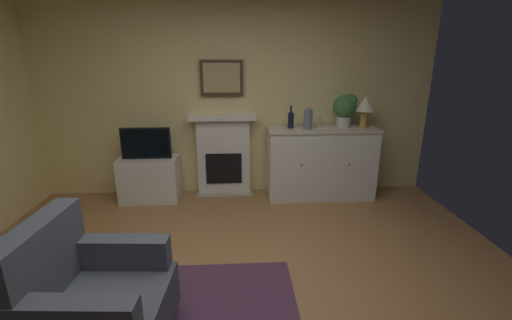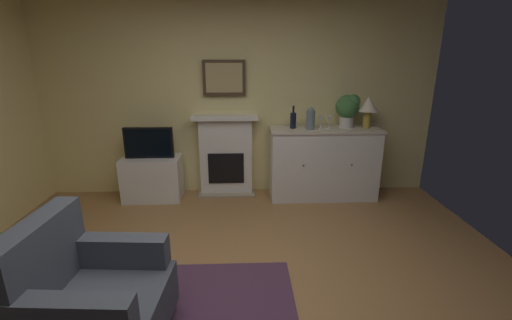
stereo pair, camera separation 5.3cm
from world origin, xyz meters
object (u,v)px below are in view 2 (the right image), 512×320
at_px(table_lamp, 368,106).
at_px(wine_bottle, 293,120).
at_px(framed_picture, 224,78).
at_px(fireplace_unit, 226,155).
at_px(tv_set, 149,143).
at_px(sideboard_cabinet, 323,163).
at_px(armchair, 89,298).
at_px(tv_cabinet, 153,178).
at_px(potted_plant_small, 348,108).
at_px(wine_glass_center, 329,119).
at_px(vase_decorative, 311,118).
at_px(wine_glass_left, 321,119).

relative_size(table_lamp, wine_bottle, 1.38).
distance_m(framed_picture, table_lamp, 1.88).
bearing_deg(fireplace_unit, tv_set, -169.23).
xyz_separation_m(table_lamp, tv_set, (-2.81, -0.01, -0.45)).
bearing_deg(framed_picture, tv_set, -166.69).
height_order(sideboard_cabinet, armchair, sideboard_cabinet).
height_order(tv_cabinet, potted_plant_small, potted_plant_small).
relative_size(tv_set, potted_plant_small, 1.44).
bearing_deg(framed_picture, potted_plant_small, -6.36).
relative_size(fireplace_unit, sideboard_cabinet, 0.77).
distance_m(fireplace_unit, framed_picture, 1.03).
bearing_deg(tv_set, fireplace_unit, 10.77).
relative_size(tv_cabinet, armchair, 0.82).
bearing_deg(wine_glass_center, armchair, -130.82).
bearing_deg(armchair, table_lamp, 43.37).
relative_size(fireplace_unit, wine_glass_center, 6.67).
xyz_separation_m(wine_bottle, tv_cabinet, (-1.86, -0.01, -0.77)).
height_order(framed_picture, vase_decorative, framed_picture).
distance_m(wine_glass_center, tv_cabinet, 2.44).
bearing_deg(tv_cabinet, armchair, -84.97).
height_order(tv_cabinet, tv_set, tv_set).
bearing_deg(wine_glass_left, wine_bottle, 171.93).
relative_size(potted_plant_small, armchair, 0.47).
height_order(fireplace_unit, tv_cabinet, fireplace_unit).
bearing_deg(wine_glass_center, vase_decorative, -172.60).
relative_size(table_lamp, wine_glass_center, 2.42).
bearing_deg(table_lamp, framed_picture, 173.08).
xyz_separation_m(framed_picture, tv_cabinet, (-0.97, -0.21, -1.29)).
bearing_deg(potted_plant_small, wine_glass_left, -168.67).
bearing_deg(vase_decorative, tv_set, 178.84).
xyz_separation_m(sideboard_cabinet, tv_set, (-2.28, -0.01, 0.30)).
xyz_separation_m(vase_decorative, armchair, (-1.85, -2.40, -0.71)).
distance_m(table_lamp, tv_cabinet, 2.96).
xyz_separation_m(sideboard_cabinet, wine_glass_center, (0.04, -0.02, 0.60)).
xyz_separation_m(wine_glass_left, tv_cabinet, (-2.21, 0.04, -0.78)).
bearing_deg(table_lamp, tv_cabinet, 179.69).
bearing_deg(framed_picture, tv_cabinet, -167.99).
relative_size(wine_bottle, armchair, 0.32).
distance_m(vase_decorative, tv_set, 2.09).
bearing_deg(armchair, wine_glass_center, 49.18).
height_order(fireplace_unit, tv_set, fireplace_unit).
distance_m(framed_picture, vase_decorative, 1.22).
bearing_deg(vase_decorative, framed_picture, 165.97).
bearing_deg(fireplace_unit, armchair, -106.11).
bearing_deg(wine_bottle, framed_picture, 167.23).
xyz_separation_m(table_lamp, potted_plant_small, (-0.24, 0.05, -0.02)).
height_order(wine_glass_left, wine_glass_center, same).
xyz_separation_m(fireplace_unit, framed_picture, (0.00, 0.05, 1.03)).
relative_size(vase_decorative, tv_set, 0.45).
xyz_separation_m(framed_picture, potted_plant_small, (1.59, -0.18, -0.37)).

